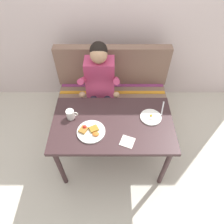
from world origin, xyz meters
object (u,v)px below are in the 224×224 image
plate_eggs (150,117)px  napkin (127,142)px  coffee_mug (70,114)px  table (112,128)px  person (99,83)px  plate_breakfast (90,131)px  knife (162,108)px  couch (112,97)px

plate_eggs → napkin: (-0.25, -0.29, -0.01)m
plate_eggs → coffee_mug: bearing=179.9°
table → person: (-0.15, 0.59, 0.09)m
plate_breakfast → plate_eggs: size_ratio=1.26×
table → knife: size_ratio=6.00×
person → plate_breakfast: person is taller
person → coffee_mug: person is taller
coffee_mug → napkin: 0.62m
couch → knife: 0.87m
couch → plate_eggs: bearing=-61.2°
couch → person: (-0.15, -0.17, 0.41)m
plate_eggs → napkin: bearing=-130.9°
napkin → knife: bearing=46.7°
plate_breakfast → coffee_mug: bearing=139.5°
table → plate_breakfast: size_ratio=4.47×
table → plate_eggs: bearing=9.8°
person → napkin: person is taller
knife → plate_breakfast: bearing=-140.1°
table → plate_eggs: 0.40m
plate_breakfast → napkin: bearing=-18.0°
couch → person: 0.47m
couch → plate_breakfast: bearing=-103.3°
table → couch: (0.00, 0.76, -0.32)m
couch → table: bearing=-90.0°
couch → coffee_mug: 0.93m
coffee_mug → knife: (0.94, 0.13, -0.05)m
person → plate_breakfast: size_ratio=4.51×
table → coffee_mug: size_ratio=10.17×
person → napkin: (0.28, -0.81, -0.01)m
plate_eggs → plate_breakfast: bearing=-163.3°
plate_breakfast → knife: plate_breakfast is taller
table → plate_breakfast: bearing=-151.9°
couch → knife: size_ratio=7.20×
person → knife: person is taller
knife → napkin: bearing=-115.9°
table → knife: knife is taller
couch → coffee_mug: (-0.42, -0.70, 0.45)m
table → plate_eggs: plate_eggs is taller
plate_eggs → napkin: size_ratio=1.76×
plate_eggs → knife: (0.14, 0.13, -0.01)m
coffee_mug → plate_eggs: bearing=-0.1°
knife → table: bearing=-142.4°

